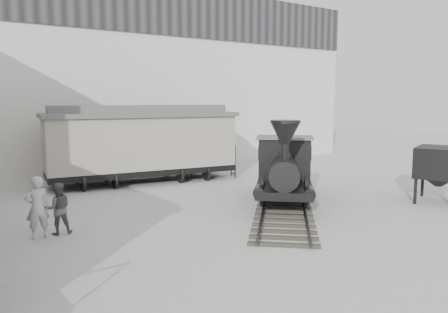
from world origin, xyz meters
TOP-DOWN VIEW (x-y plane):
  - ground at (0.00, 0.00)m, footprint 90.00×90.00m
  - north_wall at (0.00, 14.98)m, footprint 34.00×2.51m
  - locomotive at (2.37, 3.09)m, footprint 7.98×8.63m
  - boxcar at (-0.51, 10.71)m, footprint 9.95×4.20m
  - visitor_a at (-6.87, 3.86)m, footprint 0.71×0.48m
  - visitor_b at (-6.25, 3.96)m, footprint 0.89×0.75m
  - coal_hopper at (7.87, -0.22)m, footprint 2.61×2.41m

SIDE VIEW (x-z plane):
  - ground at x=0.00m, z-range 0.00..0.00m
  - visitor_b at x=-6.25m, z-range 0.00..1.64m
  - visitor_a at x=-6.87m, z-range 0.00..1.92m
  - locomotive at x=2.37m, z-range -0.45..2.97m
  - coal_hopper at x=7.87m, z-range 0.35..2.65m
  - boxcar at x=-0.51m, z-range 0.10..4.05m
  - north_wall at x=0.00m, z-range 0.05..11.05m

